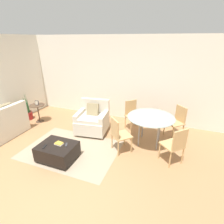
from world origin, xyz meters
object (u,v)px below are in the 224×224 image
(tv_remote_secondary, at_px, (66,144))
(side_table, at_px, (38,110))
(armchair, at_px, (93,120))
(dining_chair_near_right, at_px, (175,144))
(potted_plant, at_px, (27,113))
(ottoman, at_px, (58,151))
(picture_frame, at_px, (37,103))
(tv_remote_primary, at_px, (45,146))
(dining_chair_far_right, at_px, (177,120))
(dining_table, at_px, (151,120))
(dining_chair_near_left, at_px, (118,133))
(book_stack, at_px, (59,144))
(dining_chair_far_left, at_px, (132,113))

(tv_remote_secondary, bearing_deg, side_table, 146.18)
(armchair, relative_size, dining_chair_near_right, 1.09)
(potted_plant, relative_size, dining_chair_near_right, 1.09)
(tv_remote_secondary, xyz_separation_m, side_table, (-2.03, 1.36, 0.04))
(ottoman, distance_m, picture_frame, 2.38)
(tv_remote_primary, xyz_separation_m, tv_remote_secondary, (0.41, 0.24, 0.00))
(tv_remote_secondary, distance_m, potted_plant, 2.92)
(armchair, xyz_separation_m, picture_frame, (-2.00, -0.05, 0.32))
(armchair, distance_m, potted_plant, 2.53)
(tv_remote_secondary, xyz_separation_m, potted_plant, (-2.57, 1.38, -0.15))
(ottoman, xyz_separation_m, picture_frame, (-1.83, 1.45, 0.47))
(ottoman, height_order, dining_chair_far_right, dining_chair_far_right)
(dining_chair_far_right, bearing_deg, tv_remote_primary, -140.62)
(armchair, distance_m, dining_table, 1.74)
(dining_chair_near_left, bearing_deg, dining_chair_near_right, 0.00)
(ottoman, relative_size, tv_remote_secondary, 5.68)
(potted_plant, height_order, dining_chair_far_right, potted_plant)
(dining_table, bearing_deg, book_stack, -142.76)
(ottoman, bearing_deg, book_stack, 48.46)
(dining_chair_far_left, bearing_deg, book_stack, -120.04)
(tv_remote_secondary, distance_m, dining_chair_far_right, 3.08)
(dining_chair_near_right, bearing_deg, picture_frame, 171.41)
(tv_remote_primary, xyz_separation_m, picture_frame, (-1.62, 1.60, 0.29))
(side_table, bearing_deg, picture_frame, 90.00)
(dining_table, relative_size, dining_chair_far_left, 1.34)
(book_stack, distance_m, tv_remote_primary, 0.31)
(tv_remote_primary, bearing_deg, picture_frame, 135.42)
(ottoman, distance_m, side_table, 2.34)
(ottoman, xyz_separation_m, book_stack, (0.04, 0.04, 0.19))
(potted_plant, bearing_deg, tv_remote_primary, -36.95)
(book_stack, xyz_separation_m, side_table, (-1.87, 1.40, 0.03))
(tv_remote_primary, xyz_separation_m, side_table, (-1.62, 1.60, 0.04))
(tv_remote_primary, bearing_deg, dining_chair_near_right, 18.96)
(armchair, bearing_deg, ottoman, -96.34)
(tv_remote_secondary, height_order, potted_plant, potted_plant)
(picture_frame, xyz_separation_m, dining_chair_far_left, (3.06, 0.65, -0.17))
(potted_plant, xyz_separation_m, dining_chair_near_right, (4.90, -0.68, 0.28))
(ottoman, height_order, side_table, side_table)
(tv_remote_primary, distance_m, tv_remote_secondary, 0.47)
(tv_remote_secondary, bearing_deg, dining_chair_far_left, 63.01)
(armchair, height_order, picture_frame, armchair)
(tv_remote_primary, bearing_deg, armchair, 77.20)
(tv_remote_secondary, relative_size, dining_chair_near_right, 0.16)
(tv_remote_secondary, height_order, dining_chair_far_right, dining_chair_far_right)
(dining_chair_near_left, bearing_deg, book_stack, -147.87)
(tv_remote_primary, height_order, dining_chair_near_left, dining_chair_near_left)
(armchair, height_order, side_table, armchair)
(armchair, relative_size, tv_remote_primary, 6.14)
(tv_remote_primary, bearing_deg, dining_chair_near_left, 33.32)
(potted_plant, relative_size, dining_chair_far_right, 1.09)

